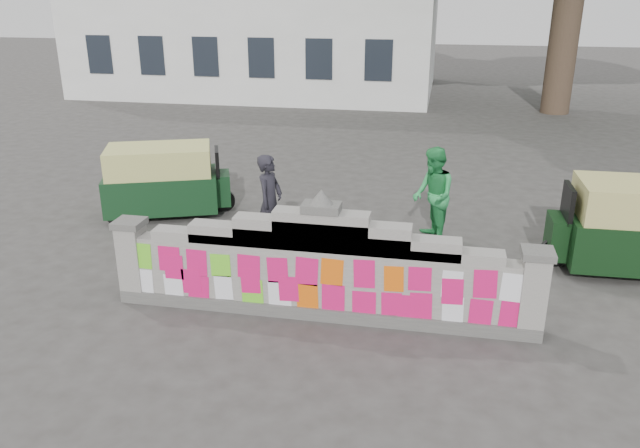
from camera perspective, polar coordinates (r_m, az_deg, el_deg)
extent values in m
plane|color=#383533|center=(9.61, 0.12, -8.33)|extent=(100.00, 100.00, 0.00)
cube|color=#4C4C49|center=(9.56, 0.12, -7.80)|extent=(6.40, 0.42, 0.20)
cube|color=gray|center=(9.33, 0.12, -5.11)|extent=(6.40, 0.32, 1.00)
cube|color=gray|center=(9.10, 0.12, -1.87)|extent=(5.20, 0.32, 0.14)
cube|color=gray|center=(9.07, 0.12, -1.47)|extent=(4.00, 0.32, 0.28)
cube|color=gray|center=(9.04, 0.12, -1.00)|extent=(2.60, 0.32, 0.44)
cube|color=gray|center=(9.01, 0.12, -0.58)|extent=(1.40, 0.32, 0.58)
cube|color=#4C4C49|center=(8.89, 0.13, 1.52)|extent=(0.55, 0.36, 0.12)
cone|color=#4C4C49|center=(8.84, 0.13, 2.50)|extent=(0.36, 0.36, 0.22)
cube|color=gray|center=(10.28, -16.67, -3.38)|extent=(0.36, 0.40, 1.24)
cube|color=#4C4C49|center=(10.04, -17.05, 0.07)|extent=(0.44, 0.44, 0.10)
cube|color=gray|center=(9.29, 18.84, -6.29)|extent=(0.36, 0.40, 1.24)
cube|color=#4C4C49|center=(9.03, 19.32, -2.55)|extent=(0.44, 0.44, 0.10)
cube|color=silver|center=(31.45, -5.05, 19.48)|extent=(16.00, 10.00, 8.00)
cylinder|color=#38281E|center=(26.66, 21.44, 15.83)|extent=(1.10, 1.10, 6.00)
imported|color=black|center=(11.29, -4.52, -0.93)|extent=(2.04, 1.02, 1.02)
imported|color=black|center=(11.16, -4.57, 0.76)|extent=(0.52, 0.70, 1.73)
imported|color=green|center=(12.19, 10.29, 2.58)|extent=(0.95, 1.08, 1.87)
cube|color=#113419|center=(14.00, -14.27, 2.95)|extent=(2.66, 2.03, 0.79)
cube|color=#C7C66A|center=(13.81, -14.52, 5.67)|extent=(2.46, 1.91, 0.59)
cube|color=#113419|center=(13.95, -9.24, 3.26)|extent=(0.70, 0.82, 0.69)
cube|color=black|center=(13.78, -9.38, 5.60)|extent=(0.32, 0.67, 0.59)
cylinder|color=black|center=(14.04, -8.77, 2.14)|extent=(0.50, 0.28, 0.49)
cylinder|color=black|center=(13.69, -17.98, 0.85)|extent=(0.50, 0.28, 0.49)
cylinder|color=black|center=(14.70, -17.46, 2.27)|extent=(0.50, 0.28, 0.49)
cube|color=black|center=(11.80, 21.33, -1.05)|extent=(0.53, 0.74, 0.73)
cube|color=black|center=(11.60, 21.73, 1.81)|extent=(0.10, 0.73, 0.62)
cylinder|color=black|center=(11.89, 20.65, -2.42)|extent=(0.52, 0.13, 0.52)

